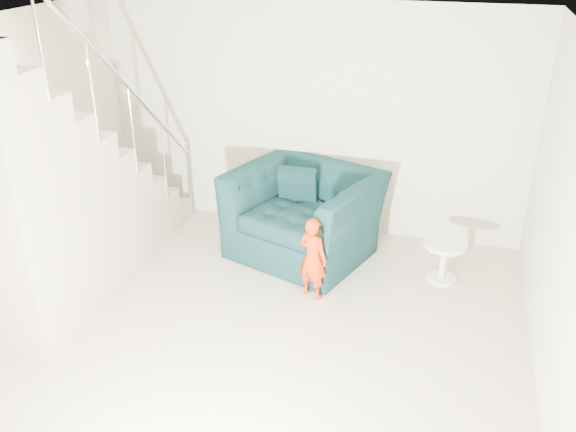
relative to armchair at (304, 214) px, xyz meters
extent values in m
plane|color=tan|center=(-0.10, -2.03, -0.48)|extent=(5.50, 5.50, 0.00)
plane|color=silver|center=(-0.10, -2.03, 2.22)|extent=(5.50, 5.50, 0.00)
plane|color=#B9B296|center=(-0.10, 0.72, 0.87)|extent=(5.00, 0.00, 5.00)
plane|color=#B9B296|center=(2.40, -2.03, 0.87)|extent=(0.00, 5.50, 5.50)
imported|color=black|center=(0.00, 0.00, 0.00)|extent=(1.83, 1.72, 0.97)
imported|color=#AB1605|center=(0.31, -0.86, -0.05)|extent=(0.37, 0.31, 0.87)
cylinder|color=silver|center=(1.56, -0.18, -0.06)|extent=(0.45, 0.45, 0.04)
cylinder|color=silver|center=(1.56, -0.18, -0.28)|extent=(0.07, 0.07, 0.40)
cylinder|color=silver|center=(1.56, -0.18, -0.47)|extent=(0.31, 0.31, 0.03)
cube|color=#ADA089|center=(-2.10, 0.32, -0.35)|extent=(1.00, 0.30, 0.27)
cube|color=#ADA089|center=(-2.10, 0.02, -0.21)|extent=(1.00, 0.30, 0.54)
cube|color=#ADA089|center=(-2.10, -0.28, -0.08)|extent=(1.00, 0.30, 0.81)
cube|color=#ADA089|center=(-2.10, -0.58, 0.06)|extent=(1.00, 0.30, 1.08)
cube|color=#ADA089|center=(-2.10, -0.88, 0.19)|extent=(1.00, 0.30, 1.35)
cube|color=#ADA089|center=(-2.10, -1.18, 0.33)|extent=(1.00, 0.30, 1.62)
cube|color=#ADA089|center=(-2.10, -1.48, 0.46)|extent=(1.00, 0.30, 1.89)
cube|color=#ADA089|center=(-2.10, -1.78, 0.60)|extent=(1.00, 0.30, 2.16)
cube|color=#ADA089|center=(-2.10, -2.08, 0.73)|extent=(1.00, 0.30, 2.43)
cylinder|color=silver|center=(-1.60, -1.03, 1.77)|extent=(0.04, 3.03, 2.73)
cylinder|color=silver|center=(-1.60, 0.47, 0.02)|extent=(0.04, 0.04, 1.00)
cube|color=black|center=(-0.13, 0.21, 0.25)|extent=(0.44, 0.21, 0.44)
cube|color=black|center=(-0.66, -0.08, 0.12)|extent=(0.05, 0.48, 0.54)
cube|color=black|center=(0.39, -0.91, 0.27)|extent=(0.03, 0.05, 0.10)
camera|label=1|loc=(1.49, -5.96, 2.96)|focal=38.00mm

